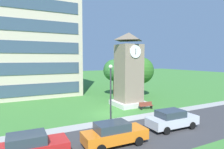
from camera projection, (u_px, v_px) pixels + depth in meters
ground_plane at (111, 113)px, 22.89m from camera, size 160.00×160.00×0.00m
street_asphalt at (150, 134)px, 16.72m from camera, size 120.00×7.20×0.01m
kerb_strip at (123, 120)px, 20.58m from camera, size 120.00×1.60×0.01m
office_building at (18, 31)px, 35.36m from camera, size 18.67×15.08×22.40m
clock_tower at (129, 73)px, 26.61m from camera, size 3.95×3.95×9.71m
park_bench at (146, 105)px, 24.85m from camera, size 1.85×0.74×0.88m
street_lamp at (111, 89)px, 17.95m from camera, size 0.36×0.36×5.73m
tree_streetside at (140, 71)px, 33.19m from camera, size 4.47×4.47×6.58m
tree_by_building at (114, 70)px, 33.67m from camera, size 3.66×3.66×6.19m
parked_car_red at (30, 147)px, 12.20m from camera, size 4.56×2.18×1.69m
parked_car_orange at (114, 133)px, 14.45m from camera, size 4.80×2.14×1.69m
parked_car_silver at (172, 119)px, 17.86m from camera, size 4.78×2.20×1.69m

